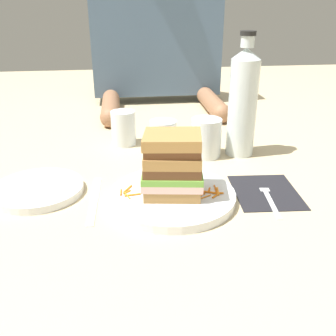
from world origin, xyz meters
TOP-DOWN VIEW (x-y plane):
  - ground_plane at (0.00, 0.00)m, footprint 3.00×3.00m
  - main_plate at (-0.00, -0.01)m, footprint 0.25×0.25m
  - sandwich at (-0.00, -0.01)m, footprint 0.13×0.11m
  - carrot_shred_0 at (-0.09, -0.00)m, footprint 0.02×0.01m
  - carrot_shred_1 at (-0.08, -0.01)m, footprint 0.03×0.01m
  - carrot_shred_2 at (-0.10, -0.00)m, footprint 0.00×0.02m
  - carrot_shred_3 at (-0.09, -0.02)m, footprint 0.01×0.02m
  - carrot_shred_4 at (-0.09, 0.01)m, footprint 0.02×0.03m
  - carrot_shred_5 at (0.05, -0.02)m, footprint 0.02×0.02m
  - carrot_shred_6 at (0.06, -0.02)m, footprint 0.01×0.03m
  - carrot_shred_7 at (0.05, -0.01)m, footprint 0.01×0.02m
  - carrot_shred_8 at (0.07, -0.01)m, footprint 0.01×0.02m
  - carrot_shred_9 at (0.09, -0.02)m, footprint 0.01×0.03m
  - carrot_shred_10 at (0.09, -0.01)m, footprint 0.01×0.03m
  - carrot_shred_11 at (0.07, -0.02)m, footprint 0.03×0.01m
  - carrot_shred_12 at (0.06, -0.04)m, footprint 0.03×0.02m
  - carrot_shred_13 at (0.08, -0.04)m, footprint 0.02×0.02m
  - carrot_shred_14 at (0.09, -0.03)m, footprint 0.02×0.01m
  - napkin_dark at (0.20, 0.00)m, footprint 0.14×0.17m
  - fork at (0.20, -0.02)m, footprint 0.03×0.17m
  - knife at (-0.16, 0.00)m, footprint 0.02×0.20m
  - juice_glass at (0.12, 0.21)m, footprint 0.08×0.08m
  - water_bottle at (0.21, 0.22)m, footprint 0.07×0.07m
  - empty_tumbler_0 at (0.02, 0.29)m, footprint 0.07×0.07m
  - empty_tumbler_1 at (-0.09, 0.32)m, footprint 0.07×0.07m
  - side_plate at (-0.27, 0.06)m, footprint 0.19×0.19m
  - diner_across at (0.05, 0.78)m, footprint 0.47×0.44m

SIDE VIEW (x-z plane):
  - ground_plane at x=0.00m, z-range 0.00..0.00m
  - napkin_dark at x=0.20m, z-range 0.00..0.00m
  - knife at x=-0.16m, z-range 0.00..0.00m
  - fork at x=0.20m, z-range 0.00..0.01m
  - side_plate at x=-0.27m, z-range 0.00..0.02m
  - main_plate at x=0.00m, z-range 0.00..0.02m
  - carrot_shred_12 at x=0.06m, z-range 0.02..0.02m
  - carrot_shred_7 at x=0.05m, z-range 0.02..0.02m
  - carrot_shred_3 at x=-0.09m, z-range 0.02..0.02m
  - carrot_shred_10 at x=0.09m, z-range 0.02..0.02m
  - carrot_shred_2 at x=-0.10m, z-range 0.02..0.02m
  - carrot_shred_0 at x=-0.09m, z-range 0.02..0.02m
  - carrot_shred_1 at x=-0.08m, z-range 0.02..0.02m
  - carrot_shred_6 at x=0.06m, z-range 0.02..0.02m
  - carrot_shred_5 at x=0.05m, z-range 0.02..0.02m
  - carrot_shred_11 at x=0.07m, z-range 0.02..0.02m
  - carrot_shred_4 at x=-0.09m, z-range 0.02..0.02m
  - carrot_shred_13 at x=0.08m, z-range 0.02..0.02m
  - carrot_shred_14 at x=0.09m, z-range 0.02..0.02m
  - carrot_shred_8 at x=0.07m, z-range 0.02..0.02m
  - carrot_shred_9 at x=0.09m, z-range 0.02..0.02m
  - empty_tumbler_0 at x=0.02m, z-range 0.00..0.07m
  - juice_glass at x=0.12m, z-range -0.01..0.09m
  - empty_tumbler_1 at x=-0.09m, z-range 0.00..0.09m
  - sandwich at x=0.00m, z-range 0.02..0.14m
  - water_bottle at x=0.21m, z-range -0.01..0.29m
  - diner_across at x=0.05m, z-range -0.03..0.54m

